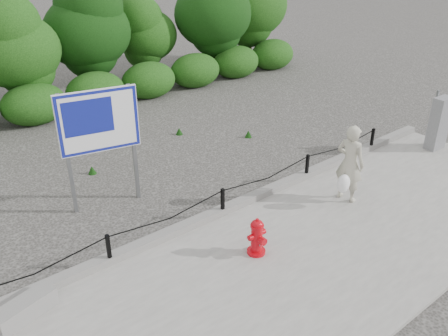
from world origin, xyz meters
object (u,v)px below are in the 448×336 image
advertising_sign (99,127)px  utility_cabinet (439,123)px  fire_hydrant (257,237)px  pedestrian (349,165)px  concrete_block (25,309)px

advertising_sign → utility_cabinet: bearing=-7.8°
fire_hydrant → pedestrian: pedestrian is taller
concrete_block → advertising_sign: 3.72m
pedestrian → concrete_block: pedestrian is taller
pedestrian → advertising_sign: bearing=41.9°
concrete_block → pedestrian: bearing=-7.3°
fire_hydrant → advertising_sign: bearing=111.0°
fire_hydrant → advertising_sign: (-1.24, 3.29, 1.38)m
fire_hydrant → concrete_block: size_ratio=0.76×
concrete_block → advertising_sign: size_ratio=0.37×
pedestrian → concrete_block: (-6.49, 0.83, -0.67)m
concrete_block → advertising_sign: advertising_sign is taller
fire_hydrant → advertising_sign: size_ratio=0.28×
pedestrian → fire_hydrant: bearing=83.7°
advertising_sign → fire_hydrant: bearing=-57.2°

